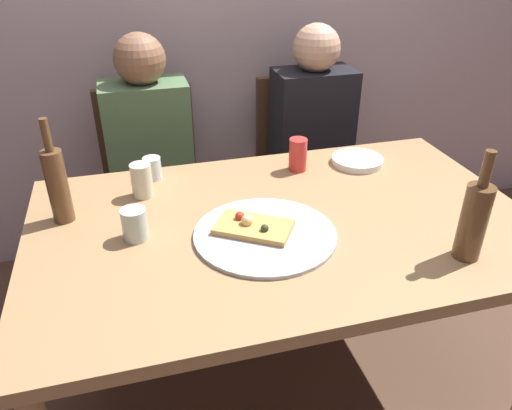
% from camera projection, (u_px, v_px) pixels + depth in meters
% --- Properties ---
extents(ground_plane, '(8.00, 8.00, 0.00)m').
position_uv_depth(ground_plane, '(278.00, 384.00, 1.91)').
color(ground_plane, '#513828').
extents(dining_table, '(1.55, 0.96, 0.74)m').
position_uv_depth(dining_table, '(283.00, 239.00, 1.58)').
color(dining_table, '#99754C').
rests_on(dining_table, ground_plane).
extents(pizza_tray, '(0.42, 0.42, 0.01)m').
position_uv_depth(pizza_tray, '(265.00, 234.00, 1.46)').
color(pizza_tray, '#ADADB2').
rests_on(pizza_tray, dining_table).
extents(pizza_slice_last, '(0.26, 0.23, 0.05)m').
position_uv_depth(pizza_slice_last, '(253.00, 226.00, 1.46)').
color(pizza_slice_last, tan).
rests_on(pizza_slice_last, pizza_tray).
extents(wine_bottle, '(0.07, 0.07, 0.32)m').
position_uv_depth(wine_bottle, '(474.00, 219.00, 1.32)').
color(wine_bottle, brown).
rests_on(wine_bottle, dining_table).
extents(beer_bottle, '(0.06, 0.06, 0.33)m').
position_uv_depth(beer_bottle, '(57.00, 184.00, 1.48)').
color(beer_bottle, brown).
rests_on(beer_bottle, dining_table).
extents(tumbler_near, '(0.07, 0.07, 0.10)m').
position_uv_depth(tumbler_near, '(135.00, 224.00, 1.43)').
color(tumbler_near, '#B7C6BC').
rests_on(tumbler_near, dining_table).
extents(tumbler_far, '(0.06, 0.06, 0.08)m').
position_uv_depth(tumbler_far, '(152.00, 168.00, 1.77)').
color(tumbler_far, silver).
rests_on(tumbler_far, dining_table).
extents(wine_glass, '(0.07, 0.07, 0.12)m').
position_uv_depth(wine_glass, '(142.00, 180.00, 1.65)').
color(wine_glass, beige).
rests_on(wine_glass, dining_table).
extents(soda_can, '(0.07, 0.07, 0.12)m').
position_uv_depth(soda_can, '(298.00, 155.00, 1.82)').
color(soda_can, red).
rests_on(soda_can, dining_table).
extents(plate_stack, '(0.19, 0.19, 0.02)m').
position_uv_depth(plate_stack, '(357.00, 161.00, 1.89)').
color(plate_stack, white).
rests_on(plate_stack, dining_table).
extents(chair_left, '(0.44, 0.44, 0.90)m').
position_uv_depth(chair_left, '(152.00, 176.00, 2.31)').
color(chair_left, '#472D1E').
rests_on(chair_left, ground_plane).
extents(chair_right, '(0.44, 0.44, 0.90)m').
position_uv_depth(chair_right, '(305.00, 158.00, 2.48)').
color(chair_right, '#472D1E').
rests_on(chair_right, ground_plane).
extents(guest_in_sweater, '(0.36, 0.56, 1.17)m').
position_uv_depth(guest_in_sweater, '(153.00, 164.00, 2.12)').
color(guest_in_sweater, '#4C6B47').
rests_on(guest_in_sweater, ground_plane).
extents(guest_in_beanie, '(0.36, 0.56, 1.17)m').
position_uv_depth(guest_in_beanie, '(318.00, 146.00, 2.29)').
color(guest_in_beanie, black).
rests_on(guest_in_beanie, ground_plane).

